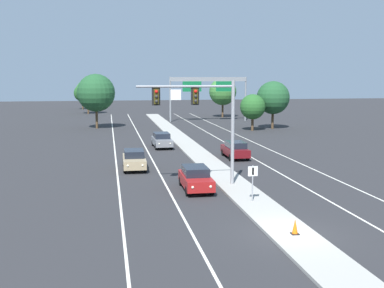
% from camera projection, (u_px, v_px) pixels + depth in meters
% --- Properties ---
extents(ground_plane, '(260.00, 260.00, 0.00)m').
position_uv_depth(ground_plane, '(290.00, 234.00, 23.15)').
color(ground_plane, '#28282B').
extents(median_island, '(2.40, 110.00, 0.15)m').
position_uv_depth(median_island, '(211.00, 165.00, 40.68)').
color(median_island, '#9E9B93').
rests_on(median_island, ground).
extents(lane_stripe_oncoming_center, '(0.14, 100.00, 0.01)m').
position_uv_depth(lane_stripe_oncoming_center, '(149.00, 154.00, 46.70)').
color(lane_stripe_oncoming_center, silver).
rests_on(lane_stripe_oncoming_center, ground).
extents(lane_stripe_receding_center, '(0.14, 100.00, 0.01)m').
position_uv_depth(lane_stripe_receding_center, '(241.00, 152.00, 48.33)').
color(lane_stripe_receding_center, silver).
rests_on(lane_stripe_receding_center, ground).
extents(edge_stripe_left, '(0.14, 100.00, 0.01)m').
position_uv_depth(edge_stripe_left, '(115.00, 155.00, 46.13)').
color(edge_stripe_left, silver).
rests_on(edge_stripe_left, ground).
extents(edge_stripe_right, '(0.14, 100.00, 0.01)m').
position_uv_depth(edge_stripe_right, '(272.00, 151.00, 48.90)').
color(edge_stripe_right, silver).
rests_on(edge_stripe_right, ground).
extents(overhead_signal_mast, '(6.70, 0.44, 7.20)m').
position_uv_depth(overhead_signal_mast, '(203.00, 111.00, 32.12)').
color(overhead_signal_mast, gray).
rests_on(overhead_signal_mast, median_island).
extents(median_sign_post, '(0.60, 0.10, 2.20)m').
position_uv_depth(median_sign_post, '(253.00, 178.00, 28.45)').
color(median_sign_post, gray).
rests_on(median_sign_post, median_island).
extents(car_oncoming_red, '(1.86, 4.49, 1.58)m').
position_uv_depth(car_oncoming_red, '(196.00, 178.00, 32.02)').
color(car_oncoming_red, maroon).
rests_on(car_oncoming_red, ground).
extents(car_oncoming_tan, '(1.88, 4.50, 1.58)m').
position_uv_depth(car_oncoming_tan, '(134.00, 159.00, 39.17)').
color(car_oncoming_tan, tan).
rests_on(car_oncoming_tan, ground).
extents(car_oncoming_grey, '(1.90, 4.50, 1.58)m').
position_uv_depth(car_oncoming_grey, '(162.00, 140.00, 51.03)').
color(car_oncoming_grey, slate).
rests_on(car_oncoming_grey, ground).
extents(car_receding_darkred, '(1.86, 4.49, 1.58)m').
position_uv_depth(car_receding_darkred, '(235.00, 149.00, 44.45)').
color(car_receding_darkred, '#5B0F14').
rests_on(car_receding_darkred, ground).
extents(traffic_cone_median_nose, '(0.36, 0.36, 0.74)m').
position_uv_depth(traffic_cone_median_nose, '(295.00, 227.00, 22.64)').
color(traffic_cone_median_nose, black).
rests_on(traffic_cone_median_nose, median_island).
extents(highway_sign_gantry, '(13.28, 0.42, 7.50)m').
position_uv_depth(highway_sign_gantry, '(209.00, 85.00, 79.87)').
color(highway_sign_gantry, gray).
rests_on(highway_sign_gantry, ground).
extents(tree_far_right_a, '(4.78, 4.78, 6.91)m').
position_uv_depth(tree_far_right_a, '(273.00, 98.00, 68.78)').
color(tree_far_right_a, '#4C3823').
rests_on(tree_far_right_a, ground).
extents(tree_far_right_c, '(5.03, 5.03, 7.28)m').
position_uv_depth(tree_far_right_c, '(223.00, 92.00, 87.83)').
color(tree_far_right_c, '#4C3823').
rests_on(tree_far_right_c, ground).
extents(tree_far_left_c, '(5.50, 5.50, 7.95)m').
position_uv_depth(tree_far_left_c, '(96.00, 93.00, 69.06)').
color(tree_far_left_c, '#4C3823').
rests_on(tree_far_left_c, ground).
extents(tree_far_left_b, '(4.78, 4.78, 6.92)m').
position_uv_depth(tree_far_left_b, '(88.00, 92.00, 95.93)').
color(tree_far_left_b, '#4C3823').
rests_on(tree_far_left_b, ground).
extents(tree_far_left_a, '(3.91, 3.91, 5.66)m').
position_uv_depth(tree_far_left_a, '(82.00, 93.00, 109.63)').
color(tree_far_left_a, '#4C3823').
rests_on(tree_far_left_a, ground).
extents(tree_far_right_b, '(3.55, 3.55, 5.13)m').
position_uv_depth(tree_far_right_b, '(253.00, 107.00, 66.49)').
color(tree_far_right_b, '#4C3823').
rests_on(tree_far_right_b, ground).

